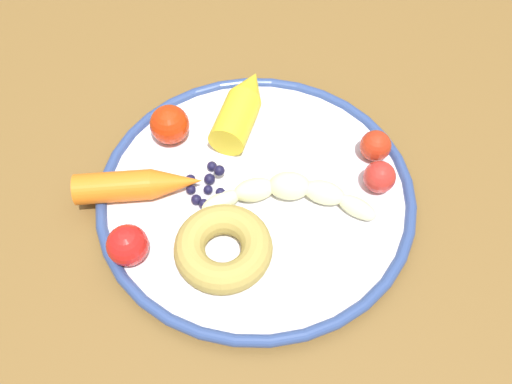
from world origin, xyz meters
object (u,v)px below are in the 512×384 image
Objects in this scene: banana at (289,193)px; tomato_mid at (170,125)px; tomato_near at (375,146)px; carrot_yellow at (241,107)px; tomato_extra at (128,245)px; donut at (228,248)px; plate at (256,194)px; tomato_far at (379,177)px; carrot_orange at (139,185)px; dining_table at (223,208)px; blueberry_pile at (206,184)px.

tomato_mid is at bearing -37.77° from banana.
tomato_near is 0.23m from tomato_mid.
tomato_near is (-0.14, 0.07, -0.00)m from carrot_yellow.
tomato_near is 0.28m from tomato_extra.
banana is at bearing -161.70° from tomato_extra.
banana is at bearing -137.60° from donut.
tomato_far reaches higher than plate.
carrot_yellow reaches higher than banana.
tomato_near is (-0.13, -0.04, 0.02)m from plate.
plate is 8.31× the size of tomato_extra.
donut is (0.02, 0.18, -0.01)m from carrot_yellow.
carrot_yellow reaches higher than tomato_far.
banana is at bearing 27.25° from tomato_near.
carrot_orange reaches higher than donut.
dining_table is at bearing -53.21° from plate.
banana is at bearing 142.23° from tomato_mid.
carrot_yellow reaches higher than dining_table.
carrot_orange is at bearing -95.74° from tomato_extra.
carrot_yellow reaches higher than plate.
tomato_mid is (0.06, -0.16, 0.01)m from donut.
carrot_orange reaches higher than blueberry_pile.
tomato_far reaches higher than carrot_orange.
carrot_yellow is 0.21m from tomato_extra.
plate is (-0.04, 0.05, 0.10)m from dining_table.
banana reaches higher than dining_table.
carrot_orange is 0.07m from blueberry_pile.
tomato_far is at bearing 84.38° from tomato_near.
plate is at bearing -20.52° from banana.
tomato_extra is at bearing 75.37° from tomato_mid.
blueberry_pile is at bearing 9.21° from tomato_near.
tomato_mid is (0.09, -0.08, 0.02)m from plate.
donut is at bearing 33.99° from tomato_near.
tomato_mid reaches higher than tomato_near.
tomato_mid is (0.05, -0.03, 0.13)m from dining_table.
carrot_yellow is 1.25× the size of donut.
donut is 2.80× the size of tomato_near.
carrot_orange reaches higher than dining_table.
carrot_yellow is 2.95× the size of tomato_extra.
tomato_mid reaches higher than plate.
donut is 2.36× the size of tomato_extra.
dining_table is 19.47× the size of blueberry_pile.
carrot_orange is 3.86× the size of tomato_far.
tomato_mid reaches higher than tomato_far.
carrot_orange is at bearing 40.96° from carrot_yellow.
blueberry_pile is 1.45× the size of tomato_extra.
tomato_near is at bearing 176.31° from dining_table.
carrot_orange is 0.26m from tomato_near.
carrot_yellow is at bearing -164.79° from tomato_mid.
banana is 0.16m from tomato_mid.
dining_table is 9.53× the size of carrot_yellow.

